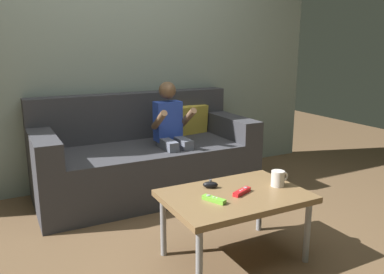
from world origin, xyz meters
name	(u,v)px	position (x,y,z in m)	size (l,w,h in m)	color
ground_plane	(187,256)	(0.00, 0.00, 0.00)	(8.51, 8.51, 0.00)	brown
wall_back	(108,44)	(0.00, 1.51, 1.25)	(4.26, 0.05, 2.50)	gray
couch	(145,158)	(0.16, 1.11, 0.30)	(1.79, 0.80, 0.83)	#38383D
person_seated_on_couch	(172,132)	(0.34, 0.94, 0.55)	(0.31, 0.38, 0.95)	slate
coffee_table	(235,200)	(0.24, -0.14, 0.37)	(0.81, 0.55, 0.41)	brown
game_remote_red_near_edge	(242,192)	(0.27, -0.16, 0.42)	(0.14, 0.09, 0.03)	red
nunchuk_black	(210,185)	(0.16, 0.00, 0.43)	(0.10, 0.08, 0.05)	black
game_remote_lime_far_corner	(214,199)	(0.07, -0.19, 0.42)	(0.09, 0.14, 0.03)	#72C638
coffee_mug	(278,178)	(0.53, -0.16, 0.46)	(0.12, 0.08, 0.10)	silver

